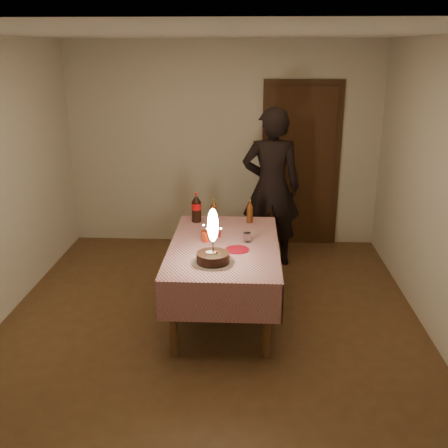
{
  "coord_description": "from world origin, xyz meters",
  "views": [
    {
      "loc": [
        0.34,
        -4.44,
        2.48
      ],
      "look_at": [
        0.12,
        0.11,
        0.95
      ],
      "focal_mm": 42.0,
      "sensor_mm": 36.0,
      "label": 1
    }
  ],
  "objects_px": {
    "cola_bottle": "(196,208)",
    "amber_bottle_left": "(214,211)",
    "dining_table": "(224,254)",
    "red_cup": "(205,236)",
    "clear_cup": "(247,237)",
    "birthday_cake": "(213,250)",
    "red_plate": "(237,249)",
    "photographer": "(271,187)",
    "amber_bottle_right": "(250,212)"
  },
  "relations": [
    {
      "from": "cola_bottle",
      "to": "photographer",
      "type": "relative_size",
      "value": 0.17
    },
    {
      "from": "dining_table",
      "to": "red_cup",
      "type": "xyz_separation_m",
      "value": [
        -0.18,
        0.08,
        0.15
      ]
    },
    {
      "from": "clear_cup",
      "to": "amber_bottle_left",
      "type": "height_order",
      "value": "amber_bottle_left"
    },
    {
      "from": "clear_cup",
      "to": "cola_bottle",
      "type": "distance_m",
      "value": 0.8
    },
    {
      "from": "photographer",
      "to": "red_cup",
      "type": "bearing_deg",
      "value": -117.54
    },
    {
      "from": "amber_bottle_right",
      "to": "amber_bottle_left",
      "type": "bearing_deg",
      "value": 178.86
    },
    {
      "from": "clear_cup",
      "to": "photographer",
      "type": "distance_m",
      "value": 1.31
    },
    {
      "from": "red_plate",
      "to": "cola_bottle",
      "type": "height_order",
      "value": "cola_bottle"
    },
    {
      "from": "amber_bottle_right",
      "to": "photographer",
      "type": "xyz_separation_m",
      "value": [
        0.25,
        0.7,
        0.09
      ]
    },
    {
      "from": "birthday_cake",
      "to": "red_plate",
      "type": "bearing_deg",
      "value": 57.6
    },
    {
      "from": "dining_table",
      "to": "amber_bottle_left",
      "type": "bearing_deg",
      "value": 102.39
    },
    {
      "from": "amber_bottle_left",
      "to": "amber_bottle_right",
      "type": "distance_m",
      "value": 0.38
    },
    {
      "from": "red_plate",
      "to": "cola_bottle",
      "type": "distance_m",
      "value": 0.93
    },
    {
      "from": "birthday_cake",
      "to": "red_plate",
      "type": "distance_m",
      "value": 0.39
    },
    {
      "from": "birthday_cake",
      "to": "amber_bottle_right",
      "type": "bearing_deg",
      "value": 74.46
    },
    {
      "from": "red_cup",
      "to": "photographer",
      "type": "bearing_deg",
      "value": 62.46
    },
    {
      "from": "dining_table",
      "to": "photographer",
      "type": "height_order",
      "value": "photographer"
    },
    {
      "from": "dining_table",
      "to": "red_plate",
      "type": "xyz_separation_m",
      "value": [
        0.13,
        -0.14,
        0.1
      ]
    },
    {
      "from": "cola_bottle",
      "to": "amber_bottle_right",
      "type": "bearing_deg",
      "value": -0.32
    },
    {
      "from": "dining_table",
      "to": "amber_bottle_right",
      "type": "height_order",
      "value": "amber_bottle_right"
    },
    {
      "from": "dining_table",
      "to": "clear_cup",
      "type": "bearing_deg",
      "value": 20.17
    },
    {
      "from": "clear_cup",
      "to": "photographer",
      "type": "bearing_deg",
      "value": 78.11
    },
    {
      "from": "red_plate",
      "to": "amber_bottle_right",
      "type": "distance_m",
      "value": 0.82
    },
    {
      "from": "clear_cup",
      "to": "photographer",
      "type": "relative_size",
      "value": 0.05
    },
    {
      "from": "red_cup",
      "to": "clear_cup",
      "type": "height_order",
      "value": "red_cup"
    },
    {
      "from": "red_plate",
      "to": "amber_bottle_right",
      "type": "height_order",
      "value": "amber_bottle_right"
    },
    {
      "from": "clear_cup",
      "to": "cola_bottle",
      "type": "xyz_separation_m",
      "value": [
        -0.54,
        0.58,
        0.11
      ]
    },
    {
      "from": "cola_bottle",
      "to": "amber_bottle_right",
      "type": "height_order",
      "value": "cola_bottle"
    },
    {
      "from": "dining_table",
      "to": "cola_bottle",
      "type": "height_order",
      "value": "cola_bottle"
    },
    {
      "from": "amber_bottle_right",
      "to": "red_cup",
      "type": "bearing_deg",
      "value": -125.83
    },
    {
      "from": "red_cup",
      "to": "photographer",
      "type": "xyz_separation_m",
      "value": [
        0.67,
        1.28,
        0.16
      ]
    },
    {
      "from": "dining_table",
      "to": "red_cup",
      "type": "height_order",
      "value": "red_cup"
    },
    {
      "from": "birthday_cake",
      "to": "cola_bottle",
      "type": "xyz_separation_m",
      "value": [
        -0.25,
        1.12,
        0.04
      ]
    },
    {
      "from": "dining_table",
      "to": "birthday_cake",
      "type": "xyz_separation_m",
      "value": [
        -0.07,
        -0.46,
        0.21
      ]
    },
    {
      "from": "amber_bottle_left",
      "to": "amber_bottle_right",
      "type": "height_order",
      "value": "same"
    },
    {
      "from": "dining_table",
      "to": "birthday_cake",
      "type": "distance_m",
      "value": 0.51
    },
    {
      "from": "red_plate",
      "to": "clear_cup",
      "type": "distance_m",
      "value": 0.24
    },
    {
      "from": "cola_bottle",
      "to": "amber_bottle_right",
      "type": "xyz_separation_m",
      "value": [
        0.56,
        -0.0,
        -0.03
      ]
    },
    {
      "from": "red_cup",
      "to": "amber_bottle_left",
      "type": "relative_size",
      "value": 0.39
    },
    {
      "from": "amber_bottle_left",
      "to": "photographer",
      "type": "distance_m",
      "value": 0.94
    },
    {
      "from": "red_plate",
      "to": "clear_cup",
      "type": "relative_size",
      "value": 2.44
    },
    {
      "from": "cola_bottle",
      "to": "amber_bottle_left",
      "type": "height_order",
      "value": "cola_bottle"
    },
    {
      "from": "amber_bottle_left",
      "to": "red_plate",
      "type": "bearing_deg",
      "value": -71.28
    },
    {
      "from": "clear_cup",
      "to": "amber_bottle_right",
      "type": "relative_size",
      "value": 0.35
    },
    {
      "from": "photographer",
      "to": "birthday_cake",
      "type": "bearing_deg",
      "value": -107.07
    },
    {
      "from": "red_plate",
      "to": "amber_bottle_left",
      "type": "distance_m",
      "value": 0.86
    },
    {
      "from": "amber_bottle_right",
      "to": "dining_table",
      "type": "bearing_deg",
      "value": -109.8
    },
    {
      "from": "red_plate",
      "to": "cola_bottle",
      "type": "relative_size",
      "value": 0.69
    },
    {
      "from": "dining_table",
      "to": "amber_bottle_left",
      "type": "height_order",
      "value": "amber_bottle_left"
    },
    {
      "from": "birthday_cake",
      "to": "clear_cup",
      "type": "relative_size",
      "value": 5.4
    }
  ]
}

